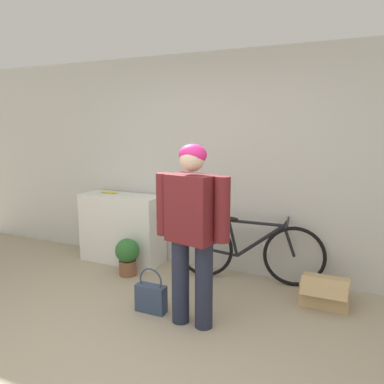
% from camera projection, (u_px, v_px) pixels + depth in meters
% --- Properties ---
extents(ground_plane, '(14.00, 14.00, 0.00)m').
position_uv_depth(ground_plane, '(111.00, 380.00, 2.61)').
color(ground_plane, tan).
extents(wall_back, '(8.00, 0.07, 2.60)m').
position_uv_depth(wall_back, '(224.00, 165.00, 4.45)').
color(wall_back, silver).
rests_on(wall_back, ground_plane).
extents(side_shelf, '(1.07, 0.44, 0.88)m').
position_uv_depth(side_shelf, '(122.00, 228.00, 4.88)').
color(side_shelf, white).
rests_on(side_shelf, ground_plane).
extents(person, '(0.68, 0.34, 1.60)m').
position_uv_depth(person, '(192.00, 223.00, 3.20)').
color(person, '#23283D').
rests_on(person, ground_plane).
extents(bicycle, '(1.69, 0.46, 0.75)m').
position_uv_depth(bicycle, '(248.00, 250.00, 4.24)').
color(bicycle, black).
rests_on(bicycle, ground_plane).
extents(banana, '(0.28, 0.08, 0.04)m').
position_uv_depth(banana, '(109.00, 192.00, 4.91)').
color(banana, '#EAD64C').
rests_on(banana, side_shelf).
extents(handbag, '(0.30, 0.12, 0.44)m').
position_uv_depth(handbag, '(151.00, 297.00, 3.55)').
color(handbag, '#334260').
rests_on(handbag, ground_plane).
extents(cardboard_box, '(0.46, 0.41, 0.31)m').
position_uv_depth(cardboard_box, '(325.00, 292.00, 3.72)').
color(cardboard_box, tan).
rests_on(cardboard_box, ground_plane).
extents(potted_plant, '(0.29, 0.29, 0.45)m').
position_uv_depth(potted_plant, '(127.00, 255.00, 4.42)').
color(potted_plant, brown).
rests_on(potted_plant, ground_plane).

